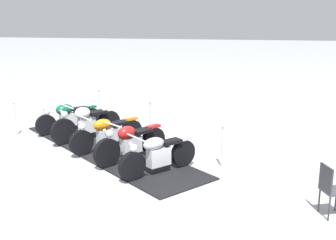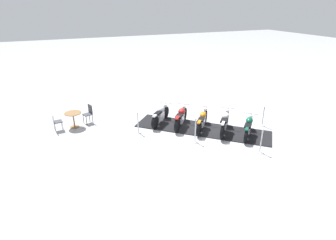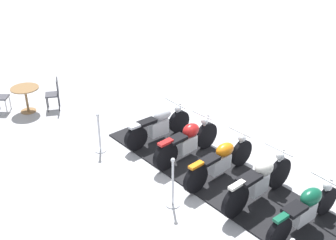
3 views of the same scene
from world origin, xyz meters
name	(u,v)px [view 2 (image 2 of 3)]	position (x,y,z in m)	size (l,w,h in m)	color
ground_plane	(202,129)	(0.00, 0.00, 0.00)	(80.00, 80.00, 0.00)	#B2B2B7
display_platform	(202,129)	(0.00, 0.00, 0.02)	(6.56, 1.67, 0.04)	black
motorcycle_forest	(249,126)	(-1.45, -1.63, 0.49)	(1.52, 1.54, 0.90)	black
motorcycle_cream	(225,122)	(-0.72, -0.82, 0.55)	(1.67, 1.53, 1.05)	black
motorcycle_copper	(202,120)	(0.03, -0.02, 0.49)	(1.73, 1.53, 0.96)	black
motorcycle_maroon	(181,117)	(0.75, 0.79, 0.50)	(1.68, 1.45, 1.00)	black
motorcycle_chrome	(161,115)	(1.49, 1.59, 0.48)	(1.55, 1.53, 0.93)	black
stanchion_right_front	(263,119)	(-0.85, -3.00, 0.35)	(0.31, 0.31, 1.05)	silver
stanchion_left_front	(261,145)	(-2.92, -1.10, 0.32)	(0.36, 0.36, 1.08)	silver
stanchion_left_rear	(138,126)	(0.85, 3.00, 0.36)	(0.30, 0.30, 1.05)	silver
stanchion_left_mid	(195,134)	(-1.04, 0.95, 0.39)	(0.31, 0.31, 1.15)	silver
cafe_table	(73,116)	(2.74, 5.74, 0.59)	(0.82, 0.82, 0.78)	olive
cafe_chair_near_table	(89,113)	(3.01, 4.96, 0.56)	(0.51, 0.51, 0.97)	#2D2D33
cafe_chair_across_table	(56,121)	(2.65, 6.56, 0.52)	(0.44, 0.44, 0.89)	#B7B7BC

